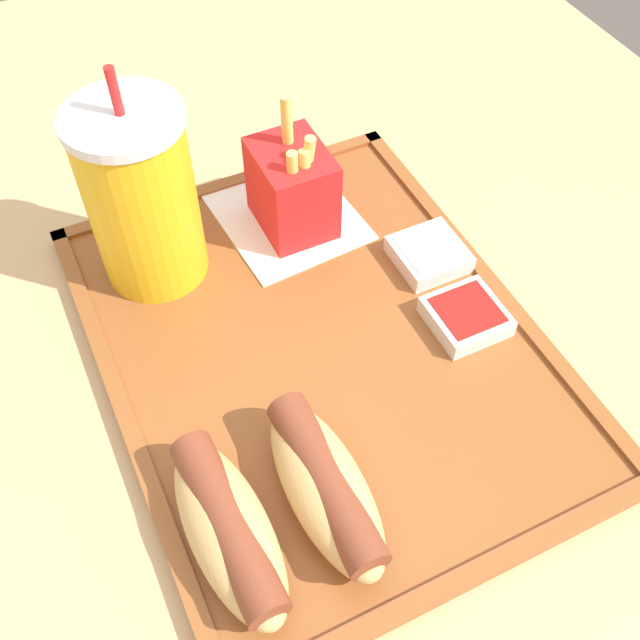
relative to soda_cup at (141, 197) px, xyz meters
The scene contains 9 objects.
dining_table 0.48m from the soda_cup, 159.34° to the right, with size 1.31×1.02×0.73m.
food_tray 0.17m from the soda_cup, 146.84° to the right, with size 0.40×0.31×0.01m.
paper_napkin 0.14m from the soda_cup, 85.84° to the right, with size 0.14×0.12×0.00m.
soda_cup is the anchor object (origin of this frame).
hot_dog_far 0.25m from the soda_cup, behind, with size 0.13×0.05×0.04m.
hot_dog_near 0.25m from the soda_cup, behind, with size 0.13×0.05×0.04m.
fries_carton 0.13m from the soda_cup, 91.58° to the right, with size 0.07×0.06×0.12m.
sauce_cup_mayo 0.23m from the soda_cup, 114.26° to the right, with size 0.05×0.05×0.02m.
sauce_cup_ketchup 0.26m from the soda_cup, 129.74° to the right, with size 0.05×0.05×0.02m.
Camera 1 is at (-0.27, 0.12, 1.20)m, focal length 42.00 mm.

